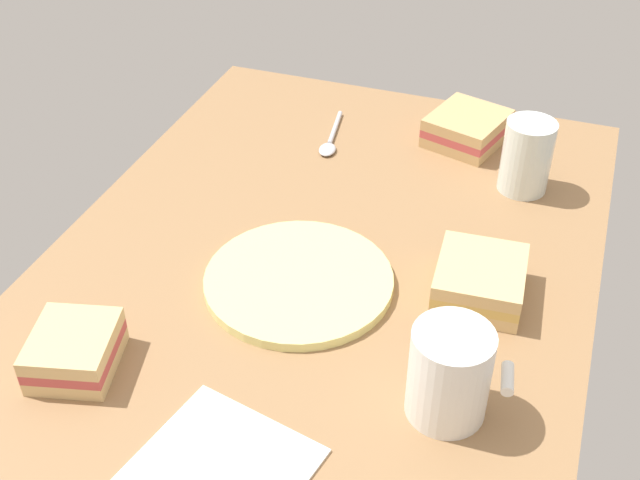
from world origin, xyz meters
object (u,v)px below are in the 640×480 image
sandwich_main (467,128)px  paper_napkin (217,472)px  sandwich_extra (480,279)px  glass_of_milk (526,160)px  spoon (331,141)px  sandwich_side (74,351)px  plate_of_food (299,281)px  coffee_mug_black (450,373)px

sandwich_main → paper_napkin: (-65.07, 9.35, -2.05)cm
sandwich_extra → glass_of_milk: size_ratio=1.14×
glass_of_milk → paper_napkin: bearing=161.2°
sandwich_extra → paper_napkin: size_ratio=0.76×
spoon → paper_napkin: spoon is taller
sandwich_main → paper_napkin: bearing=171.8°
glass_of_milk → paper_napkin: glass_of_milk is taller
spoon → paper_napkin: size_ratio=0.87×
sandwich_main → sandwich_extra: 34.01cm
sandwich_side → glass_of_milk: glass_of_milk is taller
paper_napkin → sandwich_extra: bearing=-28.6°
spoon → paper_napkin: 58.78cm
plate_of_food → sandwich_main: size_ratio=1.67×
plate_of_food → sandwich_extra: (5.35, -19.74, 1.60)cm
sandwich_main → sandwich_extra: size_ratio=1.15×
sandwich_extra → spoon: sandwich_extra is taller
coffee_mug_black → sandwich_main: 51.66cm
coffee_mug_black → sandwich_side: 37.49cm
plate_of_food → glass_of_milk: size_ratio=2.19×
plate_of_food → glass_of_milk: (28.81, -21.15, 3.72)cm
plate_of_food → paper_napkin: size_ratio=1.46×
plate_of_food → glass_of_milk: glass_of_milk is taller
plate_of_food → sandwich_main: (38.39, -11.63, 1.60)cm
sandwich_side → plate_of_food: bearing=-40.8°
plate_of_food → coffee_mug_black: (-12.52, -19.91, 4.51)cm
plate_of_food → sandwich_side: 25.81cm
plate_of_food → sandwich_extra: bearing=-74.8°
sandwich_main → paper_napkin: sandwich_main is taller
plate_of_food → coffee_mug_black: coffee_mug_black is taller
glass_of_milk → spoon: 28.48cm
plate_of_food → glass_of_milk: 35.94cm
sandwich_side → sandwich_main: bearing=-26.2°
glass_of_milk → spoon: (2.55, 28.09, -3.94)cm
sandwich_main → plate_of_food: bearing=163.1°
coffee_mug_black → glass_of_milk: same height
sandwich_side → glass_of_milk: size_ratio=1.08×
sandwich_side → spoon: (50.88, -9.87, -1.82)cm
plate_of_food → sandwich_extra: 20.52cm
plate_of_food → paper_napkin: 26.78cm
sandwich_extra → paper_napkin: bearing=151.4°
coffee_mug_black → sandwich_side: bearing=100.8°
coffee_mug_black → sandwich_main: size_ratio=0.77×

